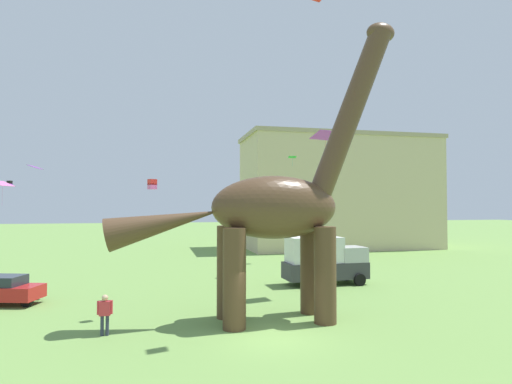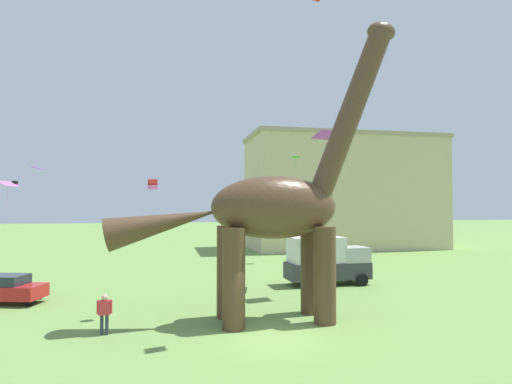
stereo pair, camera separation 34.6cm
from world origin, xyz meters
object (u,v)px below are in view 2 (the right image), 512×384
(kite_mid_center, at_px, (153,184))
(kite_far_right, at_px, (268,220))
(kite_far_left, at_px, (327,135))
(kite_apex, at_px, (37,167))
(kite_mid_left, at_px, (8,184))
(kite_drifting, at_px, (296,157))
(dinosaur_sculpture, at_px, (273,207))
(parked_sedan_left, at_px, (4,289))
(person_far_spectator, at_px, (104,310))
(parked_box_truck, at_px, (326,260))
(kite_near_low, at_px, (261,199))
(kite_mid_right, at_px, (15,184))

(kite_mid_center, xyz_separation_m, kite_far_right, (7.15, 5.58, -1.99))
(kite_far_left, bearing_deg, kite_far_right, 135.81)
(kite_apex, distance_m, kite_far_left, 15.74)
(kite_mid_left, bearing_deg, kite_drifting, 3.46)
(dinosaur_sculpture, xyz_separation_m, parked_sedan_left, (-13.51, 6.36, -4.44))
(kite_far_left, bearing_deg, kite_mid_center, -164.87)
(kite_apex, distance_m, kite_far_right, 13.89)
(person_far_spectator, relative_size, kite_far_right, 0.80)
(kite_far_left, bearing_deg, dinosaur_sculpture, -133.42)
(parked_sedan_left, relative_size, parked_box_truck, 0.80)
(kite_far_left, relative_size, kite_near_low, 1.27)
(person_far_spectator, bearing_deg, parked_sedan_left, -108.38)
(kite_mid_right, relative_size, kite_far_right, 0.23)
(person_far_spectator, relative_size, kite_apex, 2.28)
(parked_sedan_left, distance_m, kite_drifting, 26.26)
(dinosaur_sculpture, relative_size, kite_apex, 19.80)
(kite_mid_right, bearing_deg, dinosaur_sculpture, -51.29)
(kite_mid_right, height_order, kite_drifting, kite_drifting)
(kite_far_left, xyz_separation_m, kite_mid_center, (-10.09, -2.73, -3.19))
(kite_drifting, xyz_separation_m, kite_far_right, (-5.61, -12.01, -5.57))
(parked_sedan_left, xyz_separation_m, kite_far_right, (15.11, 1.29, 3.57))
(dinosaur_sculpture, xyz_separation_m, person_far_spectator, (-7.36, -0.69, -4.24))
(parked_sedan_left, xyz_separation_m, kite_far_left, (18.05, -1.57, 8.75))
(kite_drifting, relative_size, kite_mid_left, 0.47)
(kite_drifting, relative_size, kite_near_low, 0.61)
(parked_sedan_left, height_order, kite_near_low, kite_near_low)
(kite_far_right, bearing_deg, kite_far_left, -44.19)
(person_far_spectator, distance_m, kite_far_right, 12.70)
(kite_drifting, height_order, kite_near_low, kite_drifting)
(kite_far_left, relative_size, kite_drifting, 2.09)
(kite_mid_right, bearing_deg, parked_box_truck, -31.36)
(dinosaur_sculpture, bearing_deg, parked_box_truck, 82.13)
(parked_box_truck, distance_m, kite_far_right, 4.96)
(kite_mid_right, bearing_deg, kite_far_left, -38.17)
(parked_sedan_left, distance_m, parked_box_truck, 19.32)
(person_far_spectator, relative_size, kite_mid_center, 3.40)
(parked_sedan_left, height_order, parked_box_truck, parked_box_truck)
(kite_mid_left, bearing_deg, parked_sedan_left, -72.33)
(dinosaur_sculpture, height_order, kite_mid_center, dinosaur_sculpture)
(kite_apex, bearing_deg, dinosaur_sculpture, -9.73)
(kite_drifting, xyz_separation_m, kite_mid_left, (-24.49, -1.48, -2.87))
(parked_sedan_left, xyz_separation_m, person_far_spectator, (6.15, -7.05, 0.21))
(person_far_spectator, xyz_separation_m, kite_mid_left, (-9.91, 18.87, 6.06))
(parked_box_truck, xyz_separation_m, kite_mid_center, (-11.26, -6.02, 4.72))
(kite_far_left, bearing_deg, kite_near_low, 107.39)
(kite_mid_right, distance_m, kite_near_low, 22.81)
(kite_far_left, distance_m, kite_mid_left, 25.71)
(kite_near_low, bearing_deg, kite_drifting, 55.55)
(parked_box_truck, height_order, kite_drifting, kite_drifting)
(kite_far_left, height_order, kite_drifting, kite_drifting)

